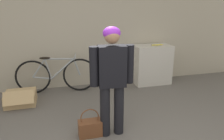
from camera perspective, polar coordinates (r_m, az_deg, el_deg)
The scene contains 7 objects.
wall_back at distance 4.86m, azimuth -7.25°, elevation 10.76°, with size 8.00×0.07×2.60m.
side_shelf at distance 5.18m, azimuth 10.38°, elevation 1.44°, with size 0.84×0.48×0.90m.
person at distance 2.95m, azimuth -0.01°, elevation -1.23°, with size 0.61×0.23×1.56m.
bicycle at distance 4.72m, azimuth -14.24°, elevation -1.24°, with size 1.68×0.46×0.79m.
banana at distance 5.06m, azimuth 11.66°, elevation 6.46°, with size 0.30×0.08×0.03m.
handbag at distance 3.25m, azimuth -5.76°, elevation -14.71°, with size 0.33×0.18×0.42m.
cardboard_box at distance 4.48m, azimuth -22.73°, elevation -6.78°, with size 0.54×0.55×0.33m.
Camera 1 is at (-0.63, -1.79, 1.85)m, focal length 35.00 mm.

